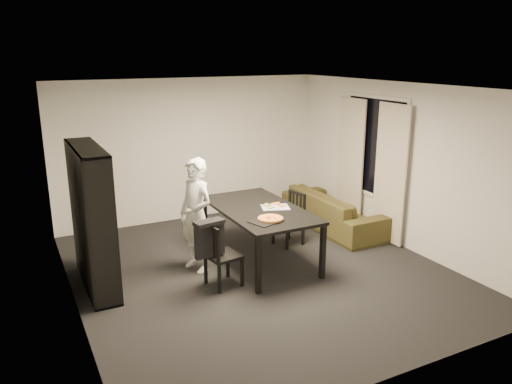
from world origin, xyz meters
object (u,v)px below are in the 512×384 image
dining_table (259,213)px  chair_right (292,215)px  person (196,215)px  bookshelf (92,218)px  sofa (334,210)px  pepperoni_pizza (270,218)px  chair_left (218,251)px  baking_tray (266,221)px

dining_table → chair_right: 0.94m
person → bookshelf: bearing=-114.5°
bookshelf → sofa: bookshelf is taller
bookshelf → person: bearing=-5.0°
pepperoni_pizza → sofa: 2.41m
chair_left → baking_tray: bearing=-103.7°
bookshelf → dining_table: 2.34m
chair_left → dining_table: bearing=-68.1°
chair_left → chair_right: 1.92m
dining_table → sofa: (1.86, 0.70, -0.43)m
chair_left → chair_right: chair_left is taller
person → sofa: person is taller
chair_right → sofa: size_ratio=0.39×
chair_right → baking_tray: size_ratio=2.15×
dining_table → person: size_ratio=1.22×
person → pepperoni_pizza: 1.08m
pepperoni_pizza → person: bearing=139.3°
chair_right → sofa: (1.05, 0.31, -0.17)m
dining_table → baking_tray: 0.62m
chair_left → person: bearing=-4.7°
chair_right → baking_tray: bearing=-56.9°
bookshelf → baking_tray: (2.12, -0.85, -0.11)m
baking_tray → sofa: (2.06, 1.29, -0.51)m
bookshelf → chair_right: 3.16m
chair_left → chair_right: size_ratio=1.04×
chair_left → baking_tray: chair_left is taller
chair_right → sofa: chair_right is taller
chair_right → bookshelf: bearing=-98.6°
person → baking_tray: size_ratio=4.09×
sofa → person: bearing=101.4°
sofa → chair_right: bearing=106.6°
dining_table → sofa: dining_table is taller
bookshelf → baking_tray: bookshelf is taller
chair_left → sofa: bearing=-74.6°
dining_table → sofa: bearing=20.7°
dining_table → chair_left: (-0.88, -0.52, -0.25)m
bookshelf → chair_left: (1.43, -0.79, -0.44)m
bookshelf → baking_tray: size_ratio=4.75×
chair_left → bookshelf: bearing=52.5°
pepperoni_pizza → sofa: size_ratio=0.16×
chair_left → sofa: size_ratio=0.40×
pepperoni_pizza → bookshelf: bearing=159.5°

